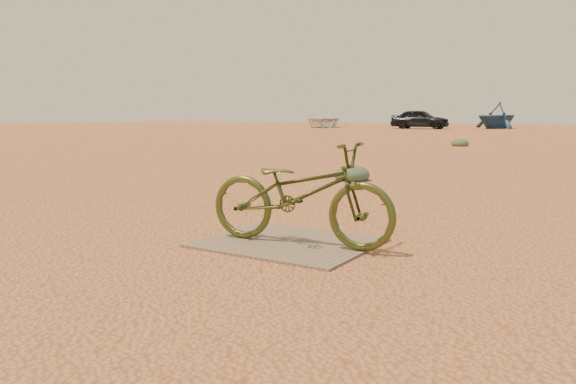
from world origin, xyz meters
The scene contains 8 objects.
ground centered at (0.00, 0.00, 0.00)m, with size 120.00×120.00×0.00m, color #C18346.
plywood_board centered at (-0.04, 0.03, 0.01)m, with size 1.49×1.24×0.02m, color #7B6852.
bicycle centered at (0.10, 0.00, 0.48)m, with size 0.60×1.73×0.91m, color #404B1D.
car centered at (-11.65, 37.55, 0.73)m, with size 1.74×4.31×1.47m, color black.
boat_near_left centered at (-20.06, 37.57, 0.59)m, with size 4.07×5.70×1.18m, color silver.
boat_far_left centered at (-6.76, 40.85, 1.02)m, with size 3.33×3.86×2.03m, color navy.
kale_a centered at (-1.67, 4.77, 0.00)m, with size 0.63×0.63×0.35m, color #4F6243.
kale_c centered at (-2.86, 16.21, 0.00)m, with size 0.62×0.62×0.34m, color #4F6243.
Camera 1 is at (2.60, -4.19, 1.18)m, focal length 35.00 mm.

